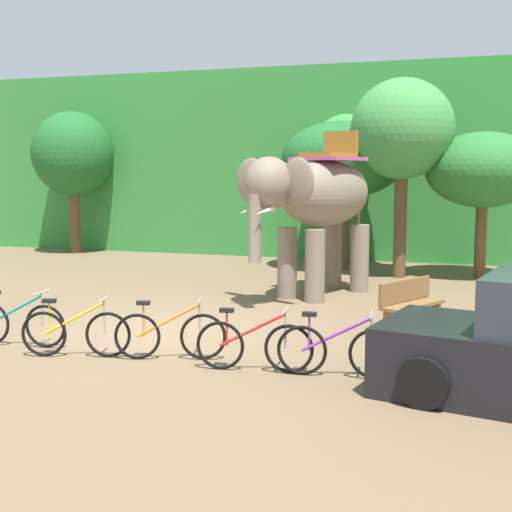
% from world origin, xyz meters
% --- Properties ---
extents(ground_plane, '(80.00, 80.00, 0.00)m').
position_xyz_m(ground_plane, '(0.00, 0.00, 0.00)').
color(ground_plane, brown).
extents(foliage_hedge, '(36.00, 6.00, 6.22)m').
position_xyz_m(foliage_hedge, '(0.00, 13.89, 3.11)').
color(foliage_hedge, '#338438').
rests_on(foliage_hedge, ground).
extents(tree_far_right, '(2.80, 2.80, 4.91)m').
position_xyz_m(tree_far_right, '(-8.10, 9.96, 3.43)').
color(tree_far_right, brown).
rests_on(tree_far_right, ground).
extents(tree_far_left, '(2.09, 2.09, 4.57)m').
position_xyz_m(tree_far_left, '(1.46, 9.97, 3.44)').
color(tree_far_left, brown).
rests_on(tree_far_left, ground).
extents(tree_center_left, '(3.57, 3.57, 4.29)m').
position_xyz_m(tree_center_left, '(1.61, 8.79, 3.17)').
color(tree_center_left, brown).
rests_on(tree_center_left, ground).
extents(tree_center, '(2.71, 2.71, 5.29)m').
position_xyz_m(tree_center, '(3.38, 7.77, 3.92)').
color(tree_center, brown).
rests_on(tree_center, ground).
extents(tree_right, '(3.03, 3.03, 3.89)m').
position_xyz_m(tree_right, '(5.45, 8.32, 2.87)').
color(tree_right, brown).
rests_on(tree_right, ground).
extents(elephant, '(2.92, 4.19, 3.78)m').
position_xyz_m(elephant, '(1.89, 4.22, 2.20)').
color(elephant, gray).
rests_on(elephant, ground).
extents(bike_teal, '(1.71, 0.52, 0.92)m').
position_xyz_m(bike_teal, '(-1.74, -1.66, 0.39)').
color(bike_teal, black).
rests_on(bike_teal, ground).
extents(bike_yellow, '(1.66, 0.62, 0.92)m').
position_xyz_m(bike_yellow, '(-0.46, -1.94, 0.39)').
color(bike_yellow, black).
rests_on(bike_yellow, ground).
extents(bike_orange, '(1.65, 0.67, 0.92)m').
position_xyz_m(bike_orange, '(0.98, -1.62, 0.39)').
color(bike_orange, black).
rests_on(bike_orange, ground).
extents(bike_red, '(1.70, 0.52, 0.92)m').
position_xyz_m(bike_red, '(2.39, -1.82, 0.39)').
color(bike_red, black).
rests_on(bike_red, ground).
extents(bike_purple, '(1.70, 0.52, 0.92)m').
position_xyz_m(bike_purple, '(3.58, -1.73, 0.39)').
color(bike_purple, black).
rests_on(bike_purple, ground).
extents(wooden_bench, '(1.09, 1.51, 0.89)m').
position_xyz_m(wooden_bench, '(4.25, 1.60, 0.48)').
color(wooden_bench, brown).
rests_on(wooden_bench, ground).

